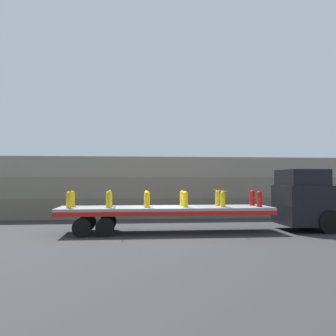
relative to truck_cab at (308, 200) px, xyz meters
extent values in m
plane|color=#2D2D30|center=(-7.16, 0.00, -1.53)|extent=(120.00, 120.00, 0.00)
cube|color=#706656|center=(-7.16, 7.64, -0.86)|extent=(60.00, 3.00, 1.34)
cube|color=gray|center=(-7.16, 7.79, 0.48)|extent=(60.00, 3.00, 1.34)
cube|color=gray|center=(-7.16, 7.94, 1.83)|extent=(60.00, 3.00, 1.34)
cube|color=black|center=(-0.07, 0.00, -0.26)|extent=(2.71, 2.60, 1.93)
cube|color=black|center=(-0.34, 0.00, 1.10)|extent=(1.89, 2.39, 0.78)
cube|color=black|center=(0.68, 0.00, 0.13)|extent=(1.08, 2.29, 1.08)
cylinder|color=black|center=(0.41, -1.23, -0.98)|extent=(1.11, 0.28, 1.11)
cylinder|color=black|center=(0.41, 1.23, -0.98)|extent=(1.11, 0.28, 1.11)
cube|color=gray|center=(-7.16, 0.00, -0.37)|extent=(10.11, 2.45, 0.13)
cube|color=red|center=(-7.16, -1.19, -0.54)|extent=(10.11, 0.08, 0.20)
cube|color=red|center=(-7.16, 1.19, -0.54)|extent=(10.11, 0.08, 0.20)
cylinder|color=black|center=(-9.94, -1.13, -1.12)|extent=(0.83, 0.30, 0.83)
cylinder|color=black|center=(-9.94, 1.13, -1.12)|extent=(0.83, 0.30, 0.83)
cylinder|color=black|center=(-10.95, -1.13, -1.12)|extent=(0.83, 0.30, 0.83)
cylinder|color=black|center=(-10.95, 1.13, -1.12)|extent=(0.83, 0.30, 0.83)
cylinder|color=gold|center=(-11.61, -0.54, -0.29)|extent=(0.29, 0.29, 0.03)
cylinder|color=gold|center=(-11.61, -0.54, -0.01)|extent=(0.23, 0.23, 0.60)
sphere|color=gold|center=(-11.61, -0.54, 0.34)|extent=(0.22, 0.22, 0.22)
cylinder|color=gold|center=(-11.61, -0.72, 0.06)|extent=(0.10, 0.12, 0.10)
cylinder|color=gold|center=(-11.61, -0.36, 0.06)|extent=(0.10, 0.12, 0.10)
cylinder|color=gold|center=(-11.61, 0.54, -0.29)|extent=(0.29, 0.29, 0.03)
cylinder|color=gold|center=(-11.61, 0.54, -0.01)|extent=(0.23, 0.23, 0.60)
sphere|color=gold|center=(-11.61, 0.54, 0.34)|extent=(0.22, 0.22, 0.22)
cylinder|color=gold|center=(-11.61, 0.36, 0.06)|extent=(0.10, 0.12, 0.10)
cylinder|color=gold|center=(-11.61, 0.72, 0.06)|extent=(0.10, 0.12, 0.10)
cylinder|color=gold|center=(-9.83, -0.54, -0.29)|extent=(0.29, 0.29, 0.03)
cylinder|color=gold|center=(-9.83, -0.54, -0.01)|extent=(0.23, 0.23, 0.60)
sphere|color=gold|center=(-9.83, -0.54, 0.34)|extent=(0.22, 0.22, 0.22)
cylinder|color=gold|center=(-9.83, -0.72, 0.06)|extent=(0.10, 0.12, 0.10)
cylinder|color=gold|center=(-9.83, -0.36, 0.06)|extent=(0.10, 0.12, 0.10)
cylinder|color=gold|center=(-9.83, 0.54, -0.29)|extent=(0.29, 0.29, 0.03)
cylinder|color=gold|center=(-9.83, 0.54, -0.01)|extent=(0.23, 0.23, 0.60)
sphere|color=gold|center=(-9.83, 0.54, 0.34)|extent=(0.22, 0.22, 0.22)
cylinder|color=gold|center=(-9.83, 0.36, 0.06)|extent=(0.10, 0.12, 0.10)
cylinder|color=gold|center=(-9.83, 0.72, 0.06)|extent=(0.10, 0.12, 0.10)
cylinder|color=gold|center=(-8.05, -0.54, -0.29)|extent=(0.29, 0.29, 0.03)
cylinder|color=gold|center=(-8.05, -0.54, -0.01)|extent=(0.23, 0.23, 0.60)
sphere|color=gold|center=(-8.05, -0.54, 0.34)|extent=(0.22, 0.22, 0.22)
cylinder|color=gold|center=(-8.05, -0.72, 0.06)|extent=(0.10, 0.12, 0.10)
cylinder|color=gold|center=(-8.05, -0.36, 0.06)|extent=(0.10, 0.12, 0.10)
cylinder|color=gold|center=(-8.05, 0.54, -0.29)|extent=(0.29, 0.29, 0.03)
cylinder|color=gold|center=(-8.05, 0.54, -0.01)|extent=(0.23, 0.23, 0.60)
sphere|color=gold|center=(-8.05, 0.54, 0.34)|extent=(0.22, 0.22, 0.22)
cylinder|color=gold|center=(-8.05, 0.36, 0.06)|extent=(0.10, 0.12, 0.10)
cylinder|color=gold|center=(-8.05, 0.72, 0.06)|extent=(0.10, 0.12, 0.10)
cylinder|color=gold|center=(-6.27, -0.54, -0.29)|extent=(0.29, 0.29, 0.03)
cylinder|color=gold|center=(-6.27, -0.54, -0.01)|extent=(0.23, 0.23, 0.60)
sphere|color=gold|center=(-6.27, -0.54, 0.34)|extent=(0.22, 0.22, 0.22)
cylinder|color=gold|center=(-6.27, -0.72, 0.06)|extent=(0.10, 0.12, 0.10)
cylinder|color=gold|center=(-6.27, -0.36, 0.06)|extent=(0.10, 0.12, 0.10)
cylinder|color=gold|center=(-6.27, 0.54, -0.29)|extent=(0.29, 0.29, 0.03)
cylinder|color=gold|center=(-6.27, 0.54, -0.01)|extent=(0.23, 0.23, 0.60)
sphere|color=gold|center=(-6.27, 0.54, 0.34)|extent=(0.22, 0.22, 0.22)
cylinder|color=gold|center=(-6.27, 0.36, 0.06)|extent=(0.10, 0.12, 0.10)
cylinder|color=gold|center=(-6.27, 0.72, 0.06)|extent=(0.10, 0.12, 0.10)
cylinder|color=gold|center=(-4.48, -0.54, -0.29)|extent=(0.29, 0.29, 0.03)
cylinder|color=gold|center=(-4.48, -0.54, -0.01)|extent=(0.23, 0.23, 0.60)
sphere|color=gold|center=(-4.48, -0.54, 0.34)|extent=(0.22, 0.22, 0.22)
cylinder|color=gold|center=(-4.48, -0.72, 0.06)|extent=(0.10, 0.12, 0.10)
cylinder|color=gold|center=(-4.48, -0.36, 0.06)|extent=(0.10, 0.12, 0.10)
cylinder|color=gold|center=(-4.48, 0.54, -0.29)|extent=(0.29, 0.29, 0.03)
cylinder|color=gold|center=(-4.48, 0.54, -0.01)|extent=(0.23, 0.23, 0.60)
sphere|color=gold|center=(-4.48, 0.54, 0.34)|extent=(0.22, 0.22, 0.22)
cylinder|color=gold|center=(-4.48, 0.36, 0.06)|extent=(0.10, 0.12, 0.10)
cylinder|color=gold|center=(-4.48, 0.72, 0.06)|extent=(0.10, 0.12, 0.10)
cylinder|color=red|center=(-2.70, -0.54, -0.29)|extent=(0.29, 0.29, 0.03)
cylinder|color=red|center=(-2.70, -0.54, -0.01)|extent=(0.23, 0.23, 0.60)
sphere|color=red|center=(-2.70, -0.54, 0.34)|extent=(0.22, 0.22, 0.22)
cylinder|color=red|center=(-2.70, -0.72, 0.06)|extent=(0.10, 0.12, 0.10)
cylinder|color=red|center=(-2.70, -0.36, 0.06)|extent=(0.10, 0.12, 0.10)
cylinder|color=red|center=(-2.70, 0.54, -0.29)|extent=(0.29, 0.29, 0.03)
cylinder|color=red|center=(-2.70, 0.54, -0.01)|extent=(0.23, 0.23, 0.60)
sphere|color=red|center=(-2.70, 0.54, 0.34)|extent=(0.22, 0.22, 0.22)
cylinder|color=red|center=(-2.70, 0.36, 0.06)|extent=(0.10, 0.12, 0.10)
cylinder|color=red|center=(-2.70, 0.72, 0.06)|extent=(0.10, 0.12, 0.10)
cube|color=yellow|center=(-9.83, 0.00, 0.46)|extent=(0.05, 2.65, 0.01)
cube|color=yellow|center=(-4.48, 0.00, 0.46)|extent=(0.05, 2.65, 0.01)
camera|label=1|loc=(-8.79, -17.88, 0.96)|focal=40.00mm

